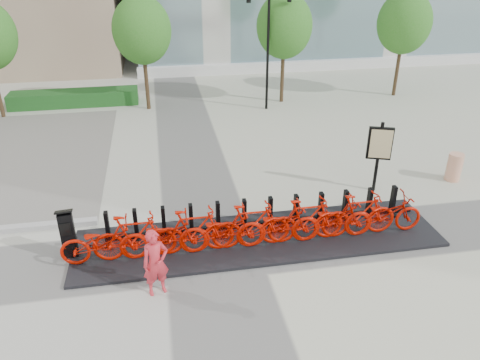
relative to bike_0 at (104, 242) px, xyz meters
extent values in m
plane|color=#B9BDA1|center=(2.60, 0.05, -0.63)|extent=(120.00, 120.00, 0.00)
cube|color=#235527|center=(-2.40, 13.25, -0.28)|extent=(6.00, 1.20, 0.70)
cylinder|color=#44311D|center=(1.10, 12.05, 0.87)|extent=(0.18, 0.18, 3.00)
ellipsoid|color=#1F6B15|center=(1.10, 12.05, 2.97)|extent=(2.60, 2.60, 2.99)
cylinder|color=#44311D|center=(7.60, 12.05, 0.87)|extent=(0.18, 0.18, 3.00)
ellipsoid|color=#1F6B15|center=(7.60, 12.05, 2.97)|extent=(2.60, 2.60, 2.99)
cylinder|color=#44311D|center=(13.60, 12.05, 0.87)|extent=(0.18, 0.18, 3.00)
ellipsoid|color=#1F6B15|center=(13.60, 12.05, 2.97)|extent=(2.60, 2.60, 2.99)
cylinder|color=black|center=(6.60, 11.05, 1.87)|extent=(0.12, 0.12, 5.00)
cylinder|color=black|center=(5.70, 11.05, 4.22)|extent=(0.20, 0.20, 0.18)
cylinder|color=black|center=(7.50, 11.05, 4.22)|extent=(0.20, 0.20, 0.18)
cube|color=black|center=(3.90, 0.35, -0.59)|extent=(9.60, 2.40, 0.08)
imported|color=#AB0E00|center=(0.00, 0.00, 0.00)|extent=(2.09, 0.73, 1.10)
imported|color=#AB0E00|center=(0.72, 0.00, 0.06)|extent=(2.02, 0.57, 1.22)
imported|color=#AB0E00|center=(1.44, 0.00, 0.00)|extent=(2.09, 0.73, 1.10)
imported|color=#AB0E00|center=(2.16, 0.00, 0.06)|extent=(2.02, 0.57, 1.22)
imported|color=#AB0E00|center=(2.88, 0.00, 0.00)|extent=(2.09, 0.73, 1.10)
imported|color=#AB0E00|center=(3.60, 0.00, 0.06)|extent=(2.02, 0.57, 1.22)
imported|color=#AB0E00|center=(4.32, 0.00, 0.00)|extent=(2.09, 0.73, 1.10)
imported|color=#AB0E00|center=(5.04, 0.00, 0.06)|extent=(2.02, 0.57, 1.22)
imported|color=#AB0E00|center=(5.76, 0.00, 0.00)|extent=(2.09, 0.73, 1.10)
imported|color=#AB0E00|center=(6.48, 0.00, 0.06)|extent=(2.02, 0.57, 1.22)
imported|color=#AB0E00|center=(7.20, 0.00, 0.00)|extent=(2.09, 0.73, 1.10)
cube|color=black|center=(-0.88, 0.41, 0.06)|extent=(0.37, 0.33, 1.21)
cube|color=black|center=(-0.88, 0.41, 0.70)|extent=(0.45, 0.39, 0.16)
cube|color=black|center=(-0.88, 0.26, 0.29)|extent=(0.24, 0.05, 0.34)
imported|color=red|center=(1.21, -1.28, 0.18)|extent=(0.67, 0.54, 1.61)
cylinder|color=#E15B1E|center=(10.96, 2.64, -0.16)|extent=(0.62, 0.62, 0.93)
cylinder|color=black|center=(8.09, 2.44, 0.51)|extent=(0.10, 0.10, 2.27)
cube|color=black|center=(8.09, 2.44, 0.97)|extent=(0.73, 0.35, 1.03)
cube|color=#D1BE87|center=(8.09, 2.37, 0.97)|extent=(0.61, 0.24, 0.91)
camera|label=1|loc=(1.54, -9.76, 6.40)|focal=35.00mm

